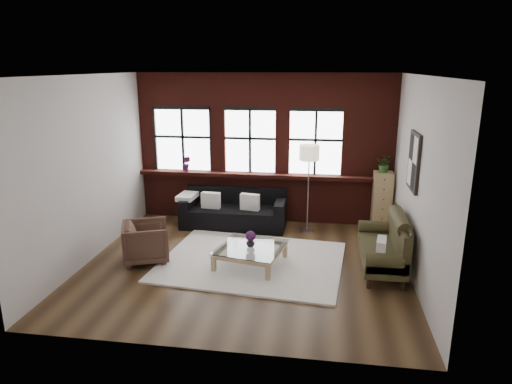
# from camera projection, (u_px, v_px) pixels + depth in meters

# --- Properties ---
(floor) EXTENTS (5.50, 5.50, 0.00)m
(floor) POSITION_uv_depth(u_px,v_px,m) (245.00, 264.00, 7.93)
(floor) COLOR #382414
(floor) RESTS_ON ground
(ceiling) EXTENTS (5.50, 5.50, 0.00)m
(ceiling) POSITION_uv_depth(u_px,v_px,m) (244.00, 75.00, 7.07)
(ceiling) COLOR white
(ceiling) RESTS_ON ground
(wall_back) EXTENTS (5.50, 0.00, 5.50)m
(wall_back) POSITION_uv_depth(u_px,v_px,m) (264.00, 149.00, 9.88)
(wall_back) COLOR beige
(wall_back) RESTS_ON ground
(wall_front) EXTENTS (5.50, 0.00, 5.50)m
(wall_front) POSITION_uv_depth(u_px,v_px,m) (207.00, 227.00, 5.12)
(wall_front) COLOR beige
(wall_front) RESTS_ON ground
(wall_left) EXTENTS (0.00, 5.00, 5.00)m
(wall_left) POSITION_uv_depth(u_px,v_px,m) (88.00, 170.00, 7.89)
(wall_left) COLOR beige
(wall_left) RESTS_ON ground
(wall_right) EXTENTS (0.00, 5.00, 5.00)m
(wall_right) POSITION_uv_depth(u_px,v_px,m) (418.00, 181.00, 7.11)
(wall_right) COLOR beige
(wall_right) RESTS_ON ground
(brick_backwall) EXTENTS (5.50, 0.12, 3.20)m
(brick_backwall) POSITION_uv_depth(u_px,v_px,m) (264.00, 149.00, 9.82)
(brick_backwall) COLOR #491711
(brick_backwall) RESTS_ON floor
(sill_ledge) EXTENTS (5.50, 0.30, 0.08)m
(sill_ledge) POSITION_uv_depth(u_px,v_px,m) (263.00, 175.00, 9.89)
(sill_ledge) COLOR #491711
(sill_ledge) RESTS_ON brick_backwall
(window_left) EXTENTS (1.38, 0.10, 1.50)m
(window_left) POSITION_uv_depth(u_px,v_px,m) (183.00, 140.00, 10.05)
(window_left) COLOR black
(window_left) RESTS_ON brick_backwall
(window_mid) EXTENTS (1.38, 0.10, 1.50)m
(window_mid) POSITION_uv_depth(u_px,v_px,m) (250.00, 142.00, 9.84)
(window_mid) COLOR black
(window_mid) RESTS_ON brick_backwall
(window_right) EXTENTS (1.38, 0.10, 1.50)m
(window_right) POSITION_uv_depth(u_px,v_px,m) (315.00, 143.00, 9.64)
(window_right) COLOR black
(window_right) RESTS_ON brick_backwall
(wall_poster) EXTENTS (0.05, 0.74, 0.94)m
(wall_poster) POSITION_uv_depth(u_px,v_px,m) (414.00, 162.00, 7.34)
(wall_poster) COLOR black
(wall_poster) RESTS_ON wall_right
(shag_rug) EXTENTS (3.33, 2.73, 0.03)m
(shag_rug) POSITION_uv_depth(u_px,v_px,m) (252.00, 261.00, 8.02)
(shag_rug) COLOR white
(shag_rug) RESTS_ON floor
(dark_sofa) EXTENTS (2.20, 0.89, 0.80)m
(dark_sofa) POSITION_uv_depth(u_px,v_px,m) (234.00, 208.00, 9.71)
(dark_sofa) COLOR black
(dark_sofa) RESTS_ON floor
(pillow_a) EXTENTS (0.41, 0.18, 0.34)m
(pillow_a) POSITION_uv_depth(u_px,v_px,m) (211.00, 200.00, 9.63)
(pillow_a) COLOR white
(pillow_a) RESTS_ON dark_sofa
(pillow_b) EXTENTS (0.42, 0.21, 0.34)m
(pillow_b) POSITION_uv_depth(u_px,v_px,m) (250.00, 202.00, 9.52)
(pillow_b) COLOR white
(pillow_b) RESTS_ON dark_sofa
(vintage_settee) EXTENTS (0.77, 1.72, 0.92)m
(vintage_settee) POSITION_uv_depth(u_px,v_px,m) (382.00, 243.00, 7.65)
(vintage_settee) COLOR #302B16
(vintage_settee) RESTS_ON floor
(pillow_settee) EXTENTS (0.20, 0.40, 0.34)m
(pillow_settee) POSITION_uv_depth(u_px,v_px,m) (381.00, 249.00, 7.13)
(pillow_settee) COLOR white
(pillow_settee) RESTS_ON vintage_settee
(armchair) EXTENTS (1.00, 0.99, 0.71)m
(armchair) POSITION_uv_depth(u_px,v_px,m) (146.00, 242.00, 8.00)
(armchair) COLOR #402920
(armchair) RESTS_ON floor
(coffee_table) EXTENTS (1.27, 1.27, 0.36)m
(coffee_table) POSITION_uv_depth(u_px,v_px,m) (251.00, 256.00, 7.85)
(coffee_table) COLOR tan
(coffee_table) RESTS_ON shag_rug
(vase) EXTENTS (0.18, 0.18, 0.16)m
(vase) POSITION_uv_depth(u_px,v_px,m) (251.00, 242.00, 7.78)
(vase) COLOR #B2B2B2
(vase) RESTS_ON coffee_table
(flowers) EXTENTS (0.18, 0.18, 0.18)m
(flowers) POSITION_uv_depth(u_px,v_px,m) (251.00, 236.00, 7.75)
(flowers) COLOR #501B4F
(flowers) RESTS_ON vase
(drawer_chest) EXTENTS (0.38, 0.38, 1.24)m
(drawer_chest) POSITION_uv_depth(u_px,v_px,m) (382.00, 201.00, 9.45)
(drawer_chest) COLOR tan
(drawer_chest) RESTS_ON floor
(potted_plant_top) EXTENTS (0.40, 0.37, 0.37)m
(potted_plant_top) POSITION_uv_depth(u_px,v_px,m) (385.00, 163.00, 9.24)
(potted_plant_top) COLOR #2D5923
(potted_plant_top) RESTS_ON drawer_chest
(floor_lamp) EXTENTS (0.40, 0.40, 1.96)m
(floor_lamp) POSITION_uv_depth(u_px,v_px,m) (308.00, 185.00, 9.31)
(floor_lamp) COLOR #A5A5A8
(floor_lamp) RESTS_ON floor
(sill_plant) EXTENTS (0.21, 0.17, 0.34)m
(sill_plant) POSITION_uv_depth(u_px,v_px,m) (186.00, 164.00, 10.04)
(sill_plant) COLOR #501B4F
(sill_plant) RESTS_ON sill_ledge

